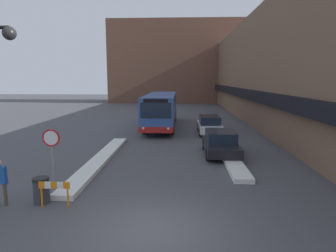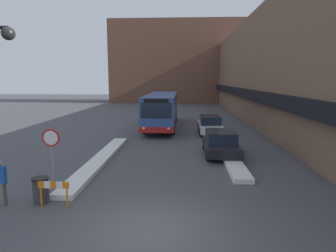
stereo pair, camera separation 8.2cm
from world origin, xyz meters
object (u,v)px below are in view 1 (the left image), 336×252
(parked_car_front, at_px, (221,143))
(pedestrian, at_px, (0,179))
(trash_bin, at_px, (41,190))
(stop_sign, at_px, (51,144))
(parked_car_middle, at_px, (209,124))
(city_bus, at_px, (161,109))
(construction_barricade, at_px, (54,189))

(parked_car_front, bearing_deg, pedestrian, -138.43)
(parked_car_front, height_order, trash_bin, parked_car_front)
(stop_sign, height_order, pedestrian, stop_sign)
(stop_sign, bearing_deg, parked_car_front, 33.28)
(parked_car_front, height_order, parked_car_middle, parked_car_middle)
(stop_sign, xyz_separation_m, trash_bin, (0.52, -2.22, -1.24))
(parked_car_front, bearing_deg, stop_sign, -146.72)
(city_bus, bearing_deg, parked_car_front, -67.70)
(city_bus, xyz_separation_m, construction_barricade, (-2.53, -18.20, -1.04))
(trash_bin, bearing_deg, parked_car_front, 44.99)
(city_bus, distance_m, parked_car_middle, 5.35)
(stop_sign, height_order, trash_bin, stop_sign)
(city_bus, height_order, parked_car_middle, city_bus)
(city_bus, xyz_separation_m, stop_sign, (-3.70, -15.61, 0.01))
(parked_car_middle, bearing_deg, parked_car_front, -90.00)
(parked_car_front, xyz_separation_m, trash_bin, (-7.44, -7.44, -0.24))
(pedestrian, bearing_deg, stop_sign, 66.65)
(pedestrian, bearing_deg, construction_barricade, -7.54)
(city_bus, relative_size, parked_car_middle, 2.53)
(city_bus, relative_size, stop_sign, 5.17)
(city_bus, relative_size, parked_car_front, 2.82)
(parked_car_front, bearing_deg, city_bus, 112.30)
(pedestrian, bearing_deg, parked_car_middle, 53.87)
(stop_sign, bearing_deg, construction_barricade, -65.62)
(parked_car_middle, relative_size, stop_sign, 2.04)
(parked_car_front, xyz_separation_m, pedestrian, (-8.76, -7.77, 0.29))
(city_bus, xyz_separation_m, trash_bin, (-3.19, -17.83, -1.23))
(parked_car_front, relative_size, pedestrian, 2.57)
(trash_bin, xyz_separation_m, construction_barricade, (0.66, -0.38, 0.19))
(construction_barricade, bearing_deg, parked_car_front, 49.05)
(construction_barricade, bearing_deg, pedestrian, 178.43)
(city_bus, bearing_deg, stop_sign, -103.34)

